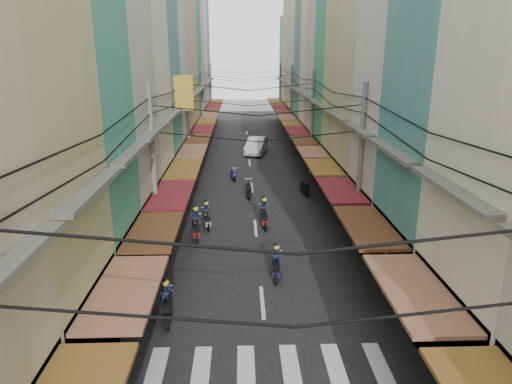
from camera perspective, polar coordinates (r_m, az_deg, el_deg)
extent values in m
plane|color=slate|center=(20.29, 0.52, -10.78)|extent=(160.00, 160.00, 0.00)
cube|color=black|center=(39.11, -0.76, 3.01)|extent=(10.00, 80.00, 0.02)
cube|color=slate|center=(39.51, -10.24, 2.91)|extent=(3.00, 80.00, 0.06)
cube|color=slate|center=(39.77, 8.66, 3.08)|extent=(3.00, 80.00, 0.06)
cube|color=silver|center=(15.45, -12.45, -21.08)|extent=(0.55, 2.40, 0.01)
cube|color=silver|center=(15.27, -6.90, -21.29)|extent=(0.55, 2.40, 0.01)
cube|color=silver|center=(15.21, -1.25, -21.31)|extent=(0.55, 2.40, 0.01)
cube|color=silver|center=(15.29, 4.39, -21.14)|extent=(0.55, 2.40, 0.01)
cube|color=silver|center=(15.49, 9.90, -20.80)|extent=(0.55, 2.40, 0.01)
cube|color=silver|center=(15.81, 15.20, -20.30)|extent=(0.55, 2.40, 0.01)
cube|color=#595651|center=(8.71, -29.04, -8.62)|extent=(0.50, 4.24, 0.15)
cube|color=black|center=(14.86, -21.35, -16.21)|extent=(1.20, 4.52, 3.20)
cube|color=brown|center=(13.74, -15.96, -11.74)|extent=(1.80, 4.33, 0.12)
cube|color=#595651|center=(12.80, -19.86, 0.30)|extent=(0.50, 4.23, 0.15)
cube|color=teal|center=(17.70, -27.07, 15.78)|extent=(6.00, 4.30, 19.25)
cube|color=black|center=(18.61, -16.92, -8.77)|extent=(1.20, 4.13, 3.20)
cube|color=#562F18|center=(17.72, -12.61, -4.79)|extent=(1.80, 3.96, 0.12)
cube|color=#595651|center=(17.00, -15.41, 4.66)|extent=(0.50, 3.87, 0.15)
cube|color=#B6B2A6|center=(22.12, -22.16, 18.44)|extent=(6.00, 5.14, 20.93)
cube|color=black|center=(22.83, -14.01, -3.66)|extent=(1.20, 4.94, 3.20)
cube|color=maroon|center=(22.12, -10.47, -0.27)|extent=(1.80, 4.73, 0.12)
cube|color=#595651|center=(21.54, -12.62, 7.36)|extent=(0.50, 4.63, 0.15)
cube|color=beige|center=(26.93, -18.09, 14.62)|extent=(6.00, 4.95, 17.43)
cube|color=black|center=(27.53, -11.94, 0.03)|extent=(1.20, 4.75, 3.20)
cube|color=brown|center=(26.94, -8.97, 2.91)|extent=(1.80, 4.56, 0.12)
cube|color=#595651|center=(26.47, -10.68, 9.20)|extent=(0.50, 4.46, 0.15)
cube|color=teal|center=(31.77, -15.56, 14.05)|extent=(6.00, 4.99, 16.32)
cube|color=black|center=(32.26, -10.49, 2.60)|extent=(1.20, 4.80, 3.20)
cube|color=brown|center=(31.75, -7.94, 5.10)|extent=(1.80, 4.60, 0.12)
cube|color=#595651|center=(31.36, -9.36, 10.44)|extent=(0.50, 4.50, 0.15)
cube|color=beige|center=(36.51, -14.20, 19.61)|extent=(6.00, 4.65, 22.87)
cube|color=black|center=(36.90, -9.44, 4.46)|extent=(1.20, 4.46, 3.20)
cube|color=#562F18|center=(36.46, -7.19, 6.66)|extent=(1.80, 4.27, 0.12)
cube|color=#595651|center=(36.12, -8.42, 11.32)|extent=(0.50, 4.18, 0.15)
cube|color=tan|center=(41.15, -12.68, 17.76)|extent=(6.00, 4.89, 20.58)
cube|color=black|center=(41.54, -8.63, 5.89)|extent=(1.20, 4.70, 3.20)
cube|color=maroon|center=(41.15, -6.62, 7.85)|extent=(1.80, 4.50, 0.12)
cube|color=#595651|center=(40.84, -7.70, 11.98)|extent=(0.50, 4.40, 0.15)
cube|color=tan|center=(45.78, -11.51, 16.37)|extent=(6.00, 4.52, 18.44)
cube|color=black|center=(46.14, -7.99, 7.02)|extent=(1.20, 4.34, 3.20)
cube|color=brown|center=(45.79, -6.17, 8.78)|extent=(1.80, 4.16, 0.12)
cube|color=#595651|center=(45.52, -7.13, 12.50)|extent=(0.50, 4.07, 0.15)
cube|color=teal|center=(50.59, -10.68, 17.68)|extent=(6.00, 5.20, 20.63)
cube|color=black|center=(50.91, -7.45, 7.97)|extent=(1.20, 4.99, 3.20)
cube|color=brown|center=(50.59, -5.79, 9.57)|extent=(1.80, 4.78, 0.12)
cube|color=#595651|center=(50.34, -6.65, 12.94)|extent=(0.50, 4.68, 0.15)
cube|color=#B6B2A6|center=(55.66, -9.98, 19.21)|extent=(6.00, 4.94, 23.70)
cube|color=black|center=(55.90, -6.98, 8.78)|extent=(1.20, 4.74, 3.20)
cube|color=#562F18|center=(55.61, -5.46, 10.24)|extent=(1.80, 4.55, 0.12)
cube|color=#595651|center=(55.39, -6.24, 13.31)|extent=(0.50, 4.45, 0.15)
cube|color=beige|center=(60.52, -9.27, 17.82)|extent=(6.00, 4.96, 21.12)
cube|color=black|center=(60.79, -6.59, 9.45)|extent=(1.20, 4.76, 3.20)
cube|color=maroon|center=(60.52, -5.20, 10.79)|extent=(1.80, 4.56, 0.12)
cube|color=#595651|center=(60.31, -5.91, 13.61)|extent=(0.50, 4.46, 0.15)
cube|color=teal|center=(65.48, -8.70, 17.23)|extent=(6.00, 5.04, 19.90)
cube|color=black|center=(65.73, -6.26, 10.02)|extent=(1.20, 4.84, 3.20)
cube|color=brown|center=(65.49, -4.96, 11.26)|extent=(1.80, 4.64, 0.12)
cube|color=#595651|center=(65.30, -5.62, 13.87)|extent=(0.50, 4.54, 0.15)
cube|color=#584314|center=(30.26, -9.01, 12.13)|extent=(1.20, 0.40, 2.20)
cube|color=black|center=(15.24, 24.16, -15.68)|extent=(1.20, 4.78, 3.20)
cube|color=brown|center=(13.98, 19.22, -11.53)|extent=(1.80, 4.58, 0.12)
cube|color=#595651|center=(13.13, 23.12, 0.35)|extent=(0.50, 4.48, 0.15)
cube|color=teal|center=(18.71, 26.49, 9.38)|extent=(6.00, 5.03, 15.08)
cube|color=black|center=(19.27, 17.79, -7.93)|extent=(1.20, 4.83, 3.20)
cube|color=#562F18|center=(18.29, 13.75, -4.19)|extent=(1.80, 4.63, 0.12)
cube|color=#595651|center=(17.65, 16.46, 5.01)|extent=(0.50, 4.53, 0.15)
cube|color=beige|center=(23.09, 21.70, 19.29)|extent=(6.00, 4.79, 21.66)
cube|color=black|center=(23.59, 13.90, -2.98)|extent=(1.20, 4.60, 3.20)
cube|color=maroon|center=(22.79, 10.52, 0.25)|extent=(1.80, 4.41, 0.12)
cube|color=#595651|center=(22.29, 12.58, 7.67)|extent=(0.50, 4.31, 0.15)
cube|color=tan|center=(27.43, 17.64, 18.15)|extent=(6.00, 4.52, 20.74)
cube|color=black|center=(27.87, 11.38, 0.27)|extent=(1.20, 4.34, 3.20)
cube|color=brown|center=(27.20, 8.47, 3.07)|extent=(1.80, 4.16, 0.12)
cube|color=#595651|center=(26.77, 10.14, 9.31)|extent=(0.50, 4.07, 0.15)
cube|color=tan|center=(31.63, 14.51, 12.13)|extent=(6.00, 4.12, 14.13)
cube|color=black|center=(31.93, 9.65, 2.50)|extent=(1.20, 3.96, 3.20)
cube|color=brown|center=(31.35, 7.08, 4.98)|extent=(1.80, 3.79, 0.12)
cube|color=#595651|center=(30.98, 8.49, 10.40)|extent=(0.50, 3.71, 0.15)
cube|color=teal|center=(35.66, 12.78, 15.60)|extent=(6.00, 4.40, 17.68)
cube|color=black|center=(36.00, 8.33, 4.20)|extent=(1.20, 4.23, 3.20)
cube|color=#562F18|center=(35.49, 6.02, 6.41)|extent=(1.80, 4.05, 0.12)
cube|color=#595651|center=(35.16, 7.25, 11.22)|extent=(0.50, 3.96, 0.15)
cube|color=#B6B2A6|center=(40.09, 11.34, 19.31)|extent=(6.00, 4.64, 22.59)
cube|color=black|center=(40.36, 7.21, 5.63)|extent=(1.20, 4.45, 3.20)
cube|color=maroon|center=(39.90, 5.14, 7.61)|extent=(1.80, 4.26, 0.12)
cube|color=#595651|center=(39.61, 6.21, 11.88)|extent=(0.50, 4.17, 0.15)
cube|color=beige|center=(44.29, 9.98, 18.26)|extent=(6.00, 4.00, 21.25)
cube|color=black|center=(44.56, 6.35, 6.73)|extent=(1.20, 3.84, 3.20)
cube|color=brown|center=(44.14, 4.46, 8.52)|extent=(1.80, 3.68, 0.12)
cube|color=#595651|center=(43.88, 5.41, 12.39)|extent=(0.50, 3.60, 0.15)
cube|color=teal|center=(48.73, 8.90, 18.80)|extent=(6.00, 5.01, 22.33)
cube|color=black|center=(48.95, 5.60, 7.67)|extent=(1.20, 4.81, 3.20)
cube|color=brown|center=(48.57, 3.87, 9.31)|extent=(1.80, 4.61, 0.12)
cube|color=#595651|center=(48.34, 4.73, 12.83)|extent=(0.50, 4.51, 0.15)
cube|color=beige|center=(53.63, 7.81, 17.26)|extent=(6.00, 5.00, 19.71)
cube|color=black|center=(53.86, 4.91, 8.53)|extent=(1.20, 4.80, 3.20)
cube|color=#562F18|center=(53.51, 3.33, 10.03)|extent=(1.80, 4.60, 0.12)
cube|color=#595651|center=(53.30, 4.10, 13.22)|extent=(0.50, 4.50, 0.15)
cube|color=tan|center=(58.23, 6.97, 15.86)|extent=(6.00, 4.32, 16.86)
cube|color=black|center=(58.44, 4.37, 9.21)|extent=(1.20, 4.15, 3.20)
cube|color=maroon|center=(58.12, 2.91, 10.58)|extent=(1.80, 3.97, 0.12)
cube|color=#595651|center=(57.93, 3.61, 13.53)|extent=(0.50, 3.89, 0.15)
cube|color=tan|center=(62.51, 6.40, 17.36)|extent=(6.00, 4.33, 19.96)
cube|color=black|center=(62.71, 3.94, 9.75)|extent=(1.20, 4.16, 3.20)
cube|color=brown|center=(62.41, 2.57, 11.03)|extent=(1.80, 3.99, 0.12)
cube|color=#595651|center=(62.23, 3.22, 13.77)|extent=(0.50, 3.90, 0.15)
cube|color=teal|center=(67.10, 5.74, 14.95)|extent=(6.00, 4.88, 14.34)
cube|color=black|center=(67.25, 3.54, 10.24)|extent=(1.20, 4.68, 3.20)
cube|color=brown|center=(66.98, 2.26, 11.44)|extent=(1.80, 4.49, 0.12)
cube|color=#595651|center=(66.81, 2.86, 14.00)|extent=(0.50, 4.39, 0.15)
cylinder|color=gray|center=(22.00, -12.67, 2.48)|extent=(0.26, 0.26, 8.20)
cylinder|color=gray|center=(22.35, 12.87, 2.70)|extent=(0.26, 0.26, 8.20)
cylinder|color=gray|center=(36.57, -8.49, 8.38)|extent=(0.26, 0.26, 8.20)
cylinder|color=gray|center=(36.78, 7.03, 8.49)|extent=(0.26, 0.26, 8.20)
cylinder|color=gray|center=(51.38, -6.67, 10.89)|extent=(0.26, 0.26, 8.20)
cylinder|color=gray|center=(51.54, 4.45, 10.97)|extent=(0.26, 0.26, 8.20)
cylinder|color=gray|center=(66.28, -5.66, 12.27)|extent=(0.26, 0.26, 8.20)
cylinder|color=gray|center=(66.40, 3.01, 12.33)|extent=(0.26, 0.26, 8.20)
imported|color=silver|center=(44.91, 0.02, 4.83)|extent=(5.89, 3.24, 1.97)
imported|color=black|center=(20.31, 18.42, -11.71)|extent=(1.52, 0.85, 0.99)
cylinder|color=black|center=(24.99, -7.28, -4.70)|extent=(0.11, 0.55, 0.55)
cylinder|color=black|center=(23.71, -7.57, -5.94)|extent=(0.11, 0.55, 0.55)
cube|color=maroon|center=(24.28, -7.44, -4.93)|extent=(0.36, 1.23, 0.30)
cube|color=black|center=(23.92, -7.52, -4.46)|extent=(0.34, 0.59, 0.19)
cube|color=maroon|center=(24.74, -7.34, -3.90)|extent=(0.32, 0.30, 0.59)
imported|color=#1C2543|center=(24.23, -7.45, -4.63)|extent=(0.56, 0.40, 1.42)
sphere|color=yellow|center=(23.86, -7.55, -2.24)|extent=(0.30, 0.30, 0.30)
cylinder|color=black|center=(20.79, 2.42, -9.35)|extent=(0.09, 0.47, 0.47)
cylinder|color=black|center=(19.74, 2.68, -10.87)|extent=(0.09, 0.47, 0.47)
cube|color=#1E1550|center=(20.19, 2.55, -9.72)|extent=(0.31, 1.05, 0.25)
cube|color=black|center=(19.87, 2.62, -9.31)|extent=(0.29, 0.50, 0.16)
cube|color=#1E1550|center=(20.55, 2.45, -8.57)|extent=(0.27, 0.25, 0.50)
imported|color=#1C2543|center=(20.14, 2.56, -9.42)|extent=(0.48, 0.34, 1.21)
sphere|color=yellow|center=(19.75, 2.59, -7.05)|extent=(0.25, 0.25, 0.25)
cylinder|color=black|center=(26.39, -6.05, -3.55)|extent=(0.09, 0.48, 0.48)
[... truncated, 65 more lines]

